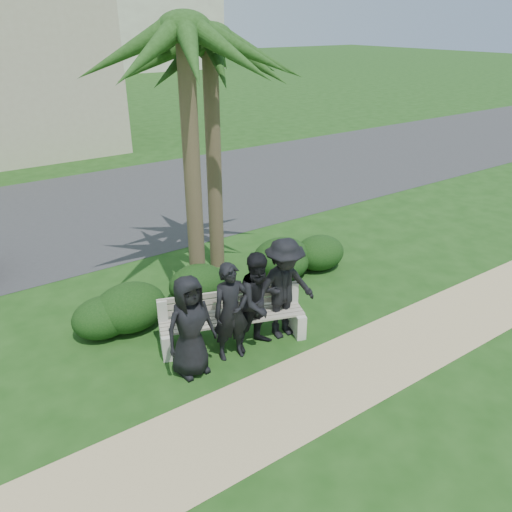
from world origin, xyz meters
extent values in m
plane|color=#193F12|center=(0.00, 0.00, 0.00)|extent=(160.00, 160.00, 0.00)
cube|color=tan|center=(0.00, -1.80, 0.00)|extent=(30.00, 1.60, 0.01)
cube|color=#2D2D30|center=(0.00, 8.00, 0.00)|extent=(160.00, 8.00, 0.01)
cube|color=#A29A88|center=(-0.76, -0.06, 0.47)|extent=(2.56, 1.37, 0.04)
cube|color=#A29A88|center=(-0.76, 0.19, 0.73)|extent=(2.38, 0.86, 0.29)
cube|color=beige|center=(-1.93, -0.06, 0.23)|extent=(0.35, 0.60, 0.46)
cube|color=beige|center=(0.41, -0.06, 0.23)|extent=(0.35, 0.60, 0.46)
imported|color=black|center=(-1.73, -0.37, 0.85)|extent=(0.87, 0.59, 1.71)
imported|color=black|center=(-0.99, -0.38, 0.86)|extent=(0.69, 0.51, 1.72)
imported|color=black|center=(-0.44, -0.39, 0.88)|extent=(0.89, 0.71, 1.76)
imported|color=black|center=(0.10, -0.36, 0.93)|extent=(1.25, 0.77, 1.87)
ellipsoid|color=black|center=(-2.53, 1.48, 0.36)|extent=(1.11, 0.92, 0.73)
ellipsoid|color=black|center=(-2.05, 1.42, 0.43)|extent=(1.33, 1.10, 0.87)
ellipsoid|color=black|center=(-0.57, 1.59, 0.38)|extent=(1.17, 0.97, 0.77)
ellipsoid|color=black|center=(1.50, 1.55, 0.43)|extent=(1.31, 1.09, 0.86)
ellipsoid|color=black|center=(1.49, 1.38, 0.35)|extent=(1.07, 0.89, 0.70)
ellipsoid|color=black|center=(2.41, 1.33, 0.39)|extent=(1.18, 0.98, 0.77)
cylinder|color=brown|center=(-0.39, 1.89, 2.52)|extent=(0.32, 0.32, 5.04)
cylinder|color=brown|center=(0.57, 2.76, 2.43)|extent=(0.32, 0.32, 4.85)
camera|label=1|loc=(-4.55, -6.30, 5.15)|focal=35.00mm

